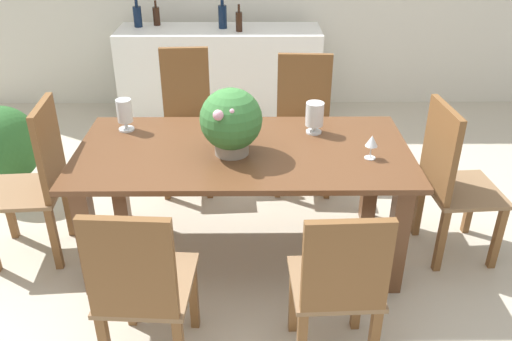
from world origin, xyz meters
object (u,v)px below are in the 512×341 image
object	(u,v)px
potted_plant_floor	(3,147)
wine_bottle_tall	(223,16)
wine_glass	(372,142)
chair_near_left	(141,286)
dining_table	(243,168)
chair_near_right	(339,285)
kitchen_counter	(220,76)
chair_head_end	(38,176)
flower_centerpiece	(231,121)
wine_bottle_amber	(156,16)
chair_foot_end	(450,176)
wine_bottle_clear	(239,21)
crystal_vase_center_near	(315,115)
chair_far_right	(304,115)
chair_far_left	(187,114)
wine_bottle_green	(138,16)
crystal_vase_left	(125,112)

from	to	relation	value
potted_plant_floor	wine_bottle_tall	bearing A→B (deg)	42.08
wine_glass	chair_near_left	bearing A→B (deg)	-144.50
dining_table	chair_near_right	world-z (taller)	chair_near_right
chair_near_left	kitchen_counter	world-z (taller)	chair_near_left
chair_head_end	wine_bottle_tall	xyz separation A→B (m)	(1.04, 2.24, 0.47)
flower_centerpiece	potted_plant_floor	world-z (taller)	flower_centerpiece
flower_centerpiece	kitchen_counter	xyz separation A→B (m)	(-0.19, 2.28, -0.49)
wine_bottle_amber	chair_foot_end	bearing A→B (deg)	-48.10
kitchen_counter	wine_bottle_clear	xyz separation A→B (m)	(0.19, -0.10, 0.56)
crystal_vase_center_near	wine_bottle_tall	world-z (taller)	wine_bottle_tall
chair_far_right	wine_glass	distance (m)	1.18
chair_near_left	potted_plant_floor	size ratio (longest dim) A/B	1.40
dining_table	chair_far_left	bearing A→B (deg)	114.89
flower_centerpiece	wine_bottle_tall	size ratio (longest dim) A/B	1.50
dining_table	wine_bottle_clear	distance (m)	2.16
wine_glass	wine_bottle_green	world-z (taller)	wine_bottle_green
dining_table	chair_near_right	xyz separation A→B (m)	(0.45, -0.96, -0.10)
chair_foot_end	chair_near_left	bearing A→B (deg)	115.24
chair_head_end	wine_bottle_tall	size ratio (longest dim) A/B	3.92
chair_near_right	chair_foot_end	size ratio (longest dim) A/B	0.92
chair_near_right	wine_bottle_tall	world-z (taller)	wine_bottle_tall
chair_far_right	wine_bottle_green	world-z (taller)	wine_bottle_green
kitchen_counter	dining_table	bearing A→B (deg)	-83.35
chair_near_right	potted_plant_floor	distance (m)	2.88
chair_near_left	chair_far_left	xyz separation A→B (m)	(0.00, 1.95, 0.03)
wine_bottle_green	wine_bottle_amber	bearing A→B (deg)	21.05
chair_foot_end	crystal_vase_left	size ratio (longest dim) A/B	4.94
chair_foot_end	kitchen_counter	bearing A→B (deg)	30.39
chair_foot_end	crystal_vase_left	bearing A→B (deg)	77.84
wine_bottle_tall	chair_near_left	bearing A→B (deg)	-94.12
chair_far_right	wine_bottle_clear	xyz separation A→B (m)	(-0.52, 1.15, 0.46)
chair_near_right	chair_far_left	bearing A→B (deg)	-67.43
chair_near_right	crystal_vase_center_near	distance (m)	1.24
chair_near_left	wine_bottle_tall	size ratio (longest dim) A/B	3.72
wine_bottle_amber	wine_glass	bearing A→B (deg)	-57.41
chair_far_left	chair_far_right	bearing A→B (deg)	-3.59
wine_bottle_amber	kitchen_counter	bearing A→B (deg)	-14.06
crystal_vase_center_near	wine_bottle_tall	distance (m)	2.13
chair_foot_end	wine_bottle_amber	xyz separation A→B (m)	(-2.14, 2.38, 0.45)
potted_plant_floor	wine_bottle_green	bearing A→B (deg)	62.18
wine_glass	wine_bottle_tall	xyz separation A→B (m)	(-0.95, 2.38, 0.18)
chair_foot_end	wine_glass	world-z (taller)	chair_foot_end
chair_near_right	chair_head_end	distance (m)	1.97
chair_foot_end	wine_bottle_amber	world-z (taller)	wine_bottle_amber
wine_glass	wine_bottle_clear	xyz separation A→B (m)	(-0.80, 2.25, 0.17)
crystal_vase_left	kitchen_counter	world-z (taller)	crystal_vase_left
chair_near_left	chair_far_left	bearing A→B (deg)	-86.44
kitchen_counter	potted_plant_floor	world-z (taller)	kitchen_counter
chair_head_end	wine_glass	size ratio (longest dim) A/B	7.17
chair_head_end	wine_glass	bearing A→B (deg)	81.88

